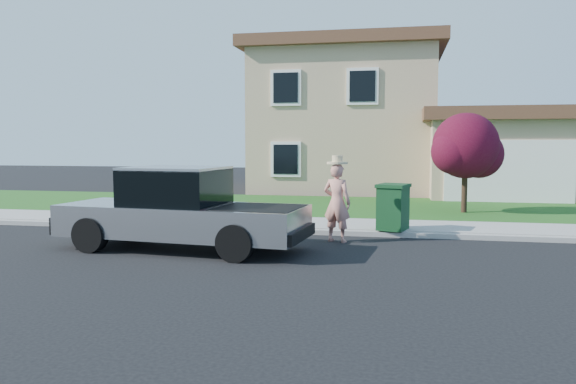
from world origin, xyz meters
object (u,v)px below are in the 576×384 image
object	(u,v)px
ornamental_tree	(467,149)
pickup_truck	(181,211)
trash_bin	(393,207)
woman	(337,201)

from	to	relation	value
ornamental_tree	pickup_truck	bearing A→B (deg)	-132.88
pickup_truck	trash_bin	xyz separation A→B (m)	(4.43, 2.74, -0.11)
woman	ornamental_tree	size ratio (longest dim) A/B	0.64
pickup_truck	ornamental_tree	world-z (taller)	ornamental_tree
pickup_truck	ornamental_tree	bearing A→B (deg)	52.78
pickup_truck	trash_bin	size ratio (longest dim) A/B	4.92
pickup_truck	trash_bin	distance (m)	5.21
woman	pickup_truck	bearing A→B (deg)	45.10
ornamental_tree	trash_bin	xyz separation A→B (m)	(-2.19, -4.39, -1.38)
woman	trash_bin	size ratio (longest dim) A/B	1.77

